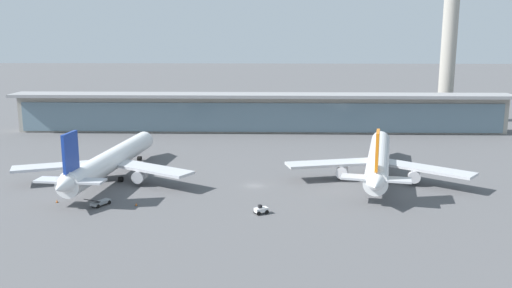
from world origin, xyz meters
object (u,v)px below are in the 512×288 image
at_px(service_truck_near_nose_grey, 100,202).
at_px(safety_cone_alpha, 57,201).
at_px(service_truck_mid_apron_white, 261,210).
at_px(control_tower, 450,27).
at_px(safety_cone_bravo, 136,204).
at_px(airliner_centre_stand, 378,159).
at_px(airliner_left_stand, 111,160).
at_px(service_truck_under_wing_white, 71,185).

relative_size(service_truck_near_nose_grey, safety_cone_alpha, 9.45).
bearing_deg(service_truck_near_nose_grey, service_truck_mid_apron_white, -7.01).
bearing_deg(safety_cone_alpha, control_tower, 43.70).
bearing_deg(safety_cone_bravo, service_truck_mid_apron_white, -9.65).
relative_size(airliner_centre_stand, control_tower, 0.83).
xyz_separation_m(service_truck_near_nose_grey, safety_cone_alpha, (-10.59, 2.13, -0.49)).
height_order(service_truck_near_nose_grey, safety_cone_bravo, service_truck_near_nose_grey).
xyz_separation_m(airliner_left_stand, service_truck_under_wing_white, (-7.72, -8.32, -4.42)).
relative_size(airliner_left_stand, safety_cone_alpha, 89.08).
height_order(control_tower, safety_cone_alpha, control_tower).
distance_m(airliner_left_stand, service_truck_mid_apron_white, 47.96).
relative_size(airliner_centre_stand, safety_cone_alpha, 88.28).
xyz_separation_m(service_truck_near_nose_grey, service_truck_mid_apron_white, (35.96, -4.42, 0.07)).
height_order(service_truck_under_wing_white, safety_cone_alpha, service_truck_under_wing_white).
relative_size(service_truck_near_nose_grey, service_truck_under_wing_white, 0.97).
xyz_separation_m(airliner_centre_stand, control_tower, (47.27, 95.67, 35.39)).
distance_m(control_tower, safety_cone_alpha, 176.46).
height_order(airliner_centre_stand, safety_cone_alpha, airliner_centre_stand).
xyz_separation_m(service_truck_under_wing_white, control_tower, (125.20, 107.20, 39.81)).
bearing_deg(airliner_centre_stand, safety_cone_bravo, -156.95).
distance_m(control_tower, safety_cone_bravo, 165.22).
bearing_deg(airliner_centre_stand, airliner_left_stand, -177.38).
distance_m(airliner_centre_stand, safety_cone_bravo, 63.59).
distance_m(airliner_centre_stand, service_truck_mid_apron_white, 42.63).
relative_size(airliner_centre_stand, service_truck_near_nose_grey, 9.34).
bearing_deg(service_truck_near_nose_grey, airliner_centre_stand, 20.76).
bearing_deg(service_truck_under_wing_white, control_tower, 40.57).
bearing_deg(service_truck_mid_apron_white, service_truck_under_wing_white, 159.22).
bearing_deg(service_truck_mid_apron_white, service_truck_near_nose_grey, 172.99).
xyz_separation_m(service_truck_under_wing_white, service_truck_mid_apron_white, (47.54, -18.05, 0.07)).
xyz_separation_m(airliner_left_stand, airliner_centre_stand, (70.21, 3.21, 0.00)).
relative_size(airliner_left_stand, airliner_centre_stand, 1.01).
xyz_separation_m(control_tower, safety_cone_bravo, (-105.61, -120.49, -40.30)).
bearing_deg(safety_cone_bravo, airliner_centre_stand, 23.05).
bearing_deg(safety_cone_alpha, service_truck_near_nose_grey, -11.39).
relative_size(service_truck_under_wing_white, control_tower, 0.09).
relative_size(service_truck_near_nose_grey, control_tower, 0.09).
relative_size(service_truck_under_wing_white, safety_cone_bravo, 9.72).
relative_size(airliner_left_stand, service_truck_near_nose_grey, 9.43).
relative_size(safety_cone_alpha, safety_cone_bravo, 1.00).
bearing_deg(airliner_left_stand, service_truck_mid_apron_white, -33.51).
bearing_deg(service_truck_near_nose_grey, control_tower, 46.76).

